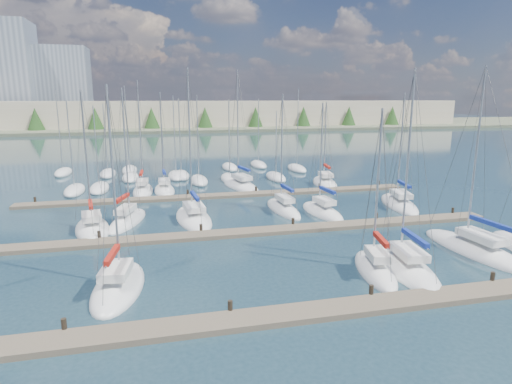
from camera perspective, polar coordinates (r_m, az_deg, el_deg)
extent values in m
plane|color=#243D49|center=(78.28, -7.80, 4.20)|extent=(400.00, 400.00, 0.00)
cube|color=#6B5E4C|center=(23.24, 7.09, -15.66)|extent=(44.00, 1.80, 0.35)
cylinder|color=#2D261C|center=(23.22, -24.17, -16.34)|extent=(0.26, 0.26, 1.10)
cylinder|color=#2D261C|center=(23.00, -3.46, -15.48)|extent=(0.26, 0.26, 1.10)
cylinder|color=#2D261C|center=(25.43, 15.08, -13.04)|extent=(0.26, 0.26, 1.10)
cylinder|color=#2D261C|center=(29.88, 28.96, -10.30)|extent=(0.26, 0.26, 1.10)
cube|color=#6B5E4C|center=(35.67, -0.74, -5.37)|extent=(44.00, 1.80, 0.35)
cylinder|color=#2D261C|center=(36.01, -20.16, -5.74)|extent=(0.26, 0.26, 1.10)
cylinder|color=#2D261C|center=(35.87, -7.33, -5.13)|extent=(0.26, 0.26, 1.10)
cylinder|color=#2D261C|center=(37.47, 4.95, -4.30)|extent=(0.26, 0.26, 1.10)
cylinder|color=#2D261C|center=(40.62, 15.75, -3.40)|extent=(0.26, 0.26, 1.10)
cylinder|color=#2D261C|center=(44.99, 24.72, -2.57)|extent=(0.26, 0.26, 1.10)
cube|color=#6B5E4C|center=(48.95, -4.32, -0.48)|extent=(44.00, 1.80, 0.35)
cylinder|color=#2D261C|center=(50.83, -27.36, -1.20)|extent=(0.26, 0.26, 1.10)
cylinder|color=#2D261C|center=(49.45, -18.35, -0.77)|extent=(0.26, 0.26, 1.10)
cylinder|color=#2D261C|center=(49.35, -9.07, -0.31)|extent=(0.26, 0.26, 1.10)
cylinder|color=#2D261C|center=(50.53, 0.00, 0.14)|extent=(0.26, 0.26, 1.10)
cylinder|color=#2D261C|center=(52.91, 8.46, 0.57)|extent=(0.26, 0.26, 1.10)
cylinder|color=#2D261C|center=(56.33, 16.05, 0.93)|extent=(0.26, 0.26, 1.10)
ellipsoid|color=white|center=(42.37, 8.79, -2.77)|extent=(3.06, 7.50, 1.60)
cube|color=black|center=(42.37, 8.79, -2.77)|extent=(1.56, 3.61, 0.12)
cube|color=silver|center=(41.74, 9.08, -1.17)|extent=(1.55, 2.67, 0.50)
cylinder|color=#9EA0A5|center=(41.77, 8.69, 5.12)|extent=(0.14, 0.14, 9.48)
cylinder|color=#9EA0A5|center=(41.00, 9.51, 0.07)|extent=(0.38, 3.07, 0.10)
cube|color=navy|center=(40.98, 9.52, 0.24)|extent=(0.56, 2.84, 0.30)
ellipsoid|color=white|center=(56.81, 9.14, 1.10)|extent=(3.94, 8.05, 1.60)
cube|color=silver|center=(56.20, 9.28, 2.32)|extent=(1.92, 2.91, 0.50)
cylinder|color=#9EA0A5|center=(56.57, 9.21, 6.98)|extent=(0.14, 0.14, 9.48)
cylinder|color=#9EA0A5|center=(55.44, 9.46, 3.28)|extent=(0.63, 3.21, 0.10)
cube|color=#9D1A11|center=(55.42, 9.46, 3.40)|extent=(0.78, 2.99, 0.30)
ellipsoid|color=white|center=(39.15, -20.96, -4.75)|extent=(3.92, 7.65, 1.60)
cube|color=black|center=(39.15, -20.96, -4.75)|extent=(1.99, 3.69, 0.12)
cube|color=silver|center=(38.45, -21.09, -3.04)|extent=(1.92, 2.77, 0.50)
cylinder|color=#9EA0A5|center=(38.44, -21.72, 4.58)|extent=(0.14, 0.14, 10.58)
cylinder|color=#9EA0A5|center=(37.63, -21.18, -1.72)|extent=(0.59, 3.04, 0.10)
cube|color=#9D1A11|center=(37.60, -21.20, -1.55)|extent=(0.75, 2.83, 0.30)
ellipsoid|color=white|center=(40.55, -16.71, -3.86)|extent=(4.24, 7.94, 1.60)
cube|color=silver|center=(39.87, -17.01, -2.21)|extent=(1.90, 2.90, 0.50)
cylinder|color=#9EA0A5|center=(39.86, -17.00, 5.35)|extent=(0.14, 0.14, 10.82)
cylinder|color=#9EA0A5|center=(39.07, -17.41, -0.95)|extent=(1.01, 3.10, 0.10)
cube|color=#9D1A11|center=(39.05, -17.42, -0.78)|extent=(1.12, 2.92, 0.30)
ellipsoid|color=white|center=(30.37, 19.17, -9.54)|extent=(3.94, 8.89, 1.60)
cube|color=silver|center=(29.56, 19.69, -7.50)|extent=(1.93, 3.19, 0.50)
cylinder|color=#9EA0A5|center=(29.21, 19.58, 3.70)|extent=(0.14, 0.14, 11.77)
cylinder|color=#9EA0A5|center=(28.64, 20.41, -5.97)|extent=(0.60, 3.59, 0.10)
cube|color=navy|center=(28.61, 20.43, -5.74)|extent=(0.76, 3.33, 0.30)
ellipsoid|color=white|center=(53.00, -14.83, 0.03)|extent=(2.65, 7.72, 1.60)
cube|color=black|center=(53.00, -14.83, 0.03)|extent=(1.36, 3.71, 0.12)
cube|color=silver|center=(52.37, -14.93, 1.33)|extent=(1.39, 2.72, 0.50)
cylinder|color=#9EA0A5|center=(52.60, -15.21, 7.68)|extent=(0.14, 0.14, 11.99)
cylinder|color=#9EA0A5|center=(51.58, -15.04, 2.34)|extent=(0.25, 3.20, 0.10)
cube|color=#9D1A11|center=(51.56, -15.05, 2.47)|extent=(0.43, 2.96, 0.30)
ellipsoid|color=white|center=(47.39, 18.51, -1.65)|extent=(4.72, 9.25, 1.60)
cube|color=silver|center=(46.70, 18.78, -0.24)|extent=(2.19, 3.37, 0.50)
cylinder|color=#9EA0A5|center=(47.00, 18.77, 6.01)|extent=(0.14, 0.14, 10.47)
cylinder|color=#9EA0A5|center=(45.83, 19.15, 0.85)|extent=(0.96, 3.64, 0.10)
cube|color=navy|center=(45.81, 19.16, 1.00)|extent=(1.09, 3.40, 0.30)
ellipsoid|color=white|center=(43.02, 3.64, -2.42)|extent=(2.58, 8.01, 1.60)
cube|color=silver|center=(42.34, 3.84, -0.85)|extent=(1.33, 2.83, 0.50)
cylinder|color=#9EA0A5|center=(42.45, 3.46, 5.94)|extent=(0.14, 0.14, 10.35)
cylinder|color=#9EA0A5|center=(41.54, 4.17, 0.37)|extent=(0.28, 3.32, 0.10)
cube|color=navy|center=(41.51, 4.17, 0.53)|extent=(0.47, 3.07, 0.30)
ellipsoid|color=white|center=(29.22, 15.55, -10.18)|extent=(3.44, 6.90, 1.60)
cube|color=maroon|center=(29.22, 15.55, -10.18)|extent=(1.73, 3.33, 0.12)
cube|color=silver|center=(28.46, 15.89, -8.01)|extent=(1.61, 2.51, 0.50)
cylinder|color=#9EA0A5|center=(28.07, 15.93, 1.11)|extent=(0.14, 0.14, 9.35)
cylinder|color=#9EA0A5|center=(27.64, 16.33, -6.34)|extent=(0.69, 2.74, 0.10)
cube|color=#9D1A11|center=(27.60, 16.35, -6.11)|extent=(0.84, 2.56, 0.30)
ellipsoid|color=white|center=(35.51, 27.06, -7.04)|extent=(3.52, 10.12, 1.60)
cube|color=black|center=(35.51, 27.06, -7.04)|extent=(1.80, 4.87, 0.12)
cube|color=silver|center=(34.80, 27.84, -5.25)|extent=(1.79, 3.58, 0.50)
cylinder|color=#9EA0A5|center=(34.54, 27.30, 4.60)|extent=(0.14, 0.14, 12.15)
cylinder|color=#9EA0A5|center=(34.00, 28.96, -3.92)|extent=(0.41, 4.17, 0.10)
cube|color=navy|center=(33.97, 28.98, -3.72)|extent=(0.59, 3.85, 0.30)
ellipsoid|color=white|center=(54.42, -2.09, 0.75)|extent=(4.68, 9.47, 1.60)
cube|color=maroon|center=(54.42, -2.09, 0.75)|extent=(2.37, 4.57, 0.12)
cube|color=silver|center=(53.76, -1.92, 2.02)|extent=(2.23, 3.43, 0.50)
cylinder|color=#9EA0A5|center=(54.06, -2.45, 8.91)|extent=(0.14, 0.14, 13.30)
cylinder|color=#9EA0A5|center=(52.91, -1.63, 3.01)|extent=(0.82, 3.75, 0.10)
cube|color=navy|center=(52.90, -1.63, 3.14)|extent=(0.96, 3.49, 0.30)
ellipsoid|color=white|center=(40.13, -8.32, -3.62)|extent=(3.69, 8.86, 1.60)
cube|color=maroon|center=(40.13, -8.32, -3.62)|extent=(1.89, 4.26, 0.12)
cube|color=silver|center=(39.38, -8.27, -1.97)|extent=(1.89, 3.15, 0.50)
cylinder|color=#9EA0A5|center=(39.45, -8.82, 6.94)|extent=(0.14, 0.14, 12.56)
cylinder|color=#9EA0A5|center=(38.47, -8.15, -0.70)|extent=(0.38, 3.63, 0.10)
cube|color=navy|center=(38.44, -8.15, -0.53)|extent=(0.56, 3.35, 0.30)
ellipsoid|color=white|center=(27.13, -17.83, -12.14)|extent=(3.74, 7.73, 1.60)
cube|color=silver|center=(26.30, -18.18, -9.88)|extent=(1.86, 2.78, 0.50)
cylinder|color=#9EA0A5|center=(25.79, -18.50, 1.49)|extent=(0.14, 0.14, 10.70)
cylinder|color=#9EA0A5|center=(25.38, -18.63, -8.19)|extent=(0.51, 3.11, 0.10)
cube|color=#9D1A11|center=(25.34, -18.65, -7.94)|extent=(0.68, 2.89, 0.30)
ellipsoid|color=white|center=(52.77, -12.09, 0.11)|extent=(2.57, 6.57, 1.60)
cube|color=silver|center=(52.19, -12.13, 1.43)|extent=(1.37, 2.32, 0.50)
cylinder|color=#9EA0A5|center=(52.33, -12.44, 7.05)|extent=(0.14, 0.14, 10.62)
cylinder|color=#9EA0A5|center=(51.50, -12.15, 2.47)|extent=(0.19, 2.73, 0.10)
cube|color=navy|center=(51.48, -12.16, 2.61)|extent=(0.38, 2.52, 0.30)
cylinder|color=#9EA0A5|center=(68.52, -24.77, 7.49)|extent=(0.12, 0.12, 11.20)
ellipsoid|color=white|center=(69.21, -24.30, 2.34)|extent=(2.20, 6.40, 1.40)
cylinder|color=#9EA0A5|center=(60.91, -10.13, 7.45)|extent=(0.12, 0.12, 10.14)
ellipsoid|color=white|center=(61.65, -9.92, 2.15)|extent=(2.20, 6.40, 1.40)
cylinder|color=#9EA0A5|center=(60.65, -10.82, 7.57)|extent=(0.12, 0.12, 10.49)
ellipsoid|color=white|center=(61.41, -10.60, 2.08)|extent=(2.20, 6.40, 1.40)
cylinder|color=#9EA0A5|center=(69.84, 0.34, 8.22)|extent=(0.12, 0.12, 10.06)
ellipsoid|color=white|center=(70.48, 0.34, 3.61)|extent=(2.20, 6.40, 1.40)
cylinder|color=#9EA0A5|center=(65.08, -19.46, 6.92)|extent=(0.12, 0.12, 9.39)
ellipsoid|color=white|center=(65.74, -19.12, 2.28)|extent=(2.20, 6.40, 1.40)
cylinder|color=#9EA0A5|center=(54.44, -23.53, 5.89)|extent=(0.12, 0.12, 9.85)
ellipsoid|color=white|center=(55.26, -23.03, 0.15)|extent=(2.20, 6.40, 1.40)
cylinder|color=#9EA0A5|center=(54.69, -20.56, 5.87)|extent=(0.12, 0.12, 9.30)
ellipsoid|color=white|center=(55.47, -20.14, 0.43)|extent=(2.20, 6.40, 1.40)
cylinder|color=#9EA0A5|center=(66.24, 5.58, 8.64)|extent=(0.12, 0.12, 11.68)
ellipsoid|color=white|center=(66.97, 5.46, 3.09)|extent=(2.20, 6.40, 1.40)
cylinder|color=#9EA0A5|center=(57.53, -3.60, 7.15)|extent=(0.12, 0.12, 9.76)
ellipsoid|color=white|center=(58.30, -3.53, 1.73)|extent=(2.20, 6.40, 1.40)
cylinder|color=#9EA0A5|center=(67.30, -16.85, 8.34)|extent=(0.12, 0.12, 11.95)
ellipsoid|color=white|center=(68.04, -16.50, 2.78)|extent=(2.20, 6.40, 1.40)
cylinder|color=#9EA0A5|center=(58.78, 2.71, 6.63)|extent=(0.12, 0.12, 8.46)
ellipsoid|color=white|center=(59.47, 2.66, 1.95)|extent=(2.20, 6.40, 1.40)
cylinder|color=#9EA0A5|center=(61.02, -16.67, 6.18)|extent=(0.12, 0.12, 8.12)
ellipsoid|color=white|center=(61.67, -16.40, 1.83)|extent=(2.20, 6.40, 1.40)
cylinder|color=#9EA0A5|center=(67.40, -3.59, 8.02)|extent=(0.12, 0.12, 10.00)
ellipsoid|color=white|center=(68.07, -3.53, 3.27)|extent=(2.20, 6.40, 1.40)
cylinder|color=#9EA0A5|center=(56.60, -7.77, 7.37)|extent=(0.12, 0.12, 10.54)
ellipsoid|color=white|center=(57.41, -7.60, 1.47)|extent=(2.20, 6.40, 1.40)
cube|color=#666B51|center=(167.64, -10.89, 8.60)|extent=(400.00, 60.00, 1.00)
cube|color=beige|center=(158.22, -7.11, 10.15)|extent=(200.00, 12.00, 10.00)
cube|color=slate|center=(184.97, -30.72, 13.21)|extent=(22.00, 18.00, 38.00)
cube|color=slate|center=(185.09, -24.08, 12.61)|extent=(18.00, 15.00, 30.00)
cone|color=#284C1E|center=(154.71, -27.31, 8.46)|extent=(6.00, 6.00, 8.00)
cone|color=#284C1E|center=(151.46, -20.63, 8.98)|extent=(6.00, 6.00, 8.00)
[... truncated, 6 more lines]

